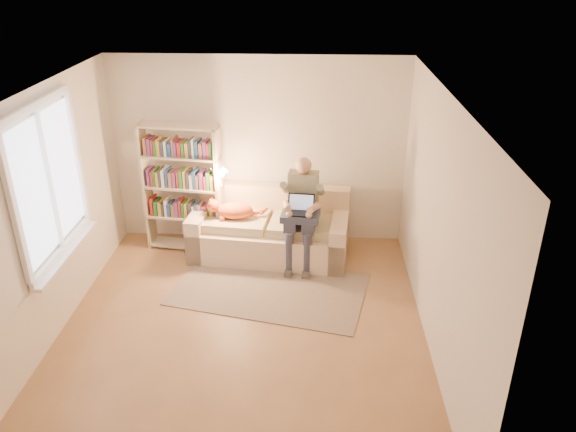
{
  "coord_description": "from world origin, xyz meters",
  "views": [
    {
      "loc": [
        0.74,
        -5.02,
        3.81
      ],
      "look_at": [
        0.46,
        1.0,
        0.93
      ],
      "focal_mm": 35.0,
      "sensor_mm": 36.0,
      "label": 1
    }
  ],
  "objects_px": {
    "person": "(302,206)",
    "bookshelf": "(182,182)",
    "sofa": "(270,232)",
    "laptop": "(299,208)",
    "cat": "(230,210)"
  },
  "relations": [
    {
      "from": "person",
      "to": "laptop",
      "type": "relative_size",
      "value": 3.98
    },
    {
      "from": "laptop",
      "to": "bookshelf",
      "type": "bearing_deg",
      "value": 170.79
    },
    {
      "from": "cat",
      "to": "bookshelf",
      "type": "bearing_deg",
      "value": 169.71
    },
    {
      "from": "laptop",
      "to": "cat",
      "type": "bearing_deg",
      "value": 171.58
    },
    {
      "from": "person",
      "to": "sofa",
      "type": "bearing_deg",
      "value": 160.84
    },
    {
      "from": "bookshelf",
      "to": "cat",
      "type": "bearing_deg",
      "value": -9.06
    },
    {
      "from": "person",
      "to": "bookshelf",
      "type": "distance_m",
      "value": 1.65
    },
    {
      "from": "person",
      "to": "bookshelf",
      "type": "bearing_deg",
      "value": 174.93
    },
    {
      "from": "sofa",
      "to": "laptop",
      "type": "xyz_separation_m",
      "value": [
        0.4,
        -0.32,
        0.52
      ]
    },
    {
      "from": "bookshelf",
      "to": "laptop",
      "type": "bearing_deg",
      "value": -7.98
    },
    {
      "from": "sofa",
      "to": "laptop",
      "type": "bearing_deg",
      "value": -32.41
    },
    {
      "from": "sofa",
      "to": "cat",
      "type": "height_order",
      "value": "sofa"
    },
    {
      "from": "sofa",
      "to": "bookshelf",
      "type": "height_order",
      "value": "bookshelf"
    },
    {
      "from": "sofa",
      "to": "person",
      "type": "xyz_separation_m",
      "value": [
        0.43,
        -0.2,
        0.49
      ]
    },
    {
      "from": "sofa",
      "to": "bookshelf",
      "type": "distance_m",
      "value": 1.36
    }
  ]
}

